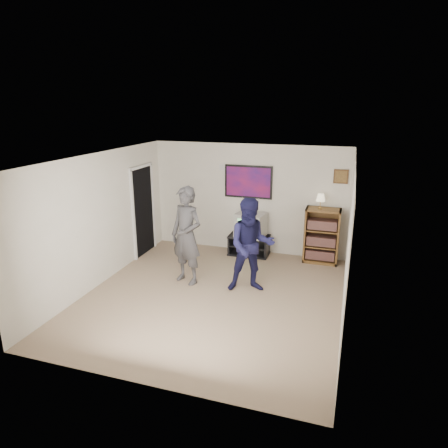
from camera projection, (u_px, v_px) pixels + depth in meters
The scene contains 13 objects.
room_shell at pixel (219, 225), 7.19m from camera, with size 4.51×5.00×2.51m.
media_stand at pixel (249, 245), 9.18m from camera, with size 0.92×0.51×0.46m.
crt_television at pixel (251, 225), 9.03m from camera, with size 0.63×0.53×0.53m, color #A7A8A2, non-canonical shape.
bookshelf at pixel (322, 236), 8.65m from camera, with size 0.73×0.42×1.21m, color brown, non-canonical shape.
table_lamp at pixel (321, 201), 8.46m from camera, with size 0.20×0.20×0.31m, color beige, non-canonical shape.
person_tall at pixel (187, 236), 7.57m from camera, with size 0.69×0.45×1.89m, color #39383B.
person_short at pixel (251, 246), 7.24m from camera, with size 0.86×0.67×1.76m, color #16163C.
controller_left at pixel (192, 216), 7.64m from camera, with size 0.04×0.13×0.04m, color white.
controller_right at pixel (254, 233), 7.46m from camera, with size 0.04×0.12×0.04m, color white.
poster at pixel (248, 182), 9.02m from camera, with size 1.10×0.03×0.75m, color black.
air_vent at pixel (225, 167), 9.09m from camera, with size 0.28×0.02×0.14m, color white.
small_picture at pixel (341, 177), 8.37m from camera, with size 0.30×0.03×0.30m, color #402414.
doorway at pixel (143, 211), 9.06m from camera, with size 0.03×0.85×2.00m, color black.
Camera 1 is at (2.18, -6.17, 3.38)m, focal length 32.00 mm.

